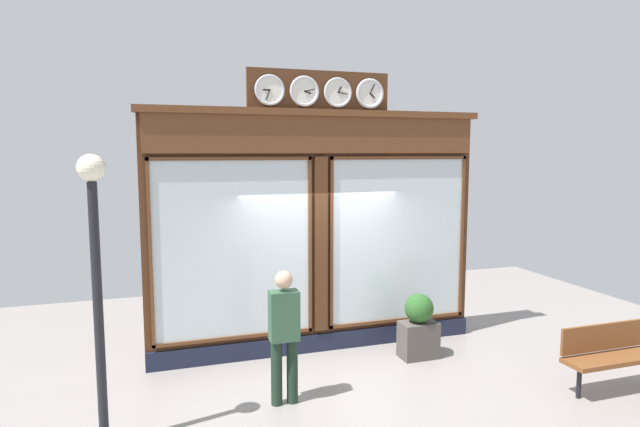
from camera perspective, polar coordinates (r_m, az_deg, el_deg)
name	(u,v)px	position (r m, az deg, el deg)	size (l,w,h in m)	color
shop_facade	(318,229)	(8.35, -0.27, -1.71)	(5.36, 0.42, 4.33)	#4C2B16
pedestrian	(284,331)	(6.75, -3.85, -12.42)	(0.36, 0.23, 1.69)	#1C2F21
street_lamp	(95,254)	(5.95, -22.83, -3.96)	(0.28, 0.28, 3.11)	black
planter_box	(418,340)	(8.50, 10.44, -13.10)	(0.56, 0.36, 0.55)	#4C4742
planter_shrub	(419,308)	(8.35, 10.51, -9.90)	(0.44, 0.44, 0.44)	#285623
street_bench	(610,352)	(8.17, 28.55, -12.83)	(1.40, 0.40, 0.87)	brown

